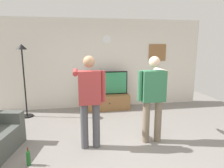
{
  "coord_description": "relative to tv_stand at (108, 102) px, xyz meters",
  "views": [
    {
      "loc": [
        -0.7,
        -3.18,
        1.92
      ],
      "look_at": [
        0.05,
        1.2,
        1.05
      ],
      "focal_mm": 31.87,
      "sensor_mm": 36.0,
      "label": 1
    }
  ],
  "objects": [
    {
      "name": "wall_clock",
      "position": [
        0.0,
        0.29,
        1.86
      ],
      "size": [
        0.25,
        0.03,
        0.25
      ],
      "primitive_type": "cylinder",
      "rotation": [
        1.57,
        0.0,
        0.0
      ],
      "color": "white"
    },
    {
      "name": "person_standing_nearer_couch",
      "position": [
        0.54,
        -2.21,
        0.76
      ],
      "size": [
        0.63,
        0.78,
        1.72
      ],
      "color": "#7A6B56",
      "rests_on": "ground_plane"
    },
    {
      "name": "beverage_bottle",
      "position": [
        -1.72,
        -2.67,
        -0.1
      ],
      "size": [
        0.07,
        0.07,
        0.31
      ],
      "color": "#1E5923",
      "rests_on": "ground_plane"
    },
    {
      "name": "framed_picture",
      "position": [
        1.63,
        0.3,
        1.46
      ],
      "size": [
        0.56,
        0.04,
        0.53
      ],
      "primitive_type": "cube",
      "color": "olive"
    },
    {
      "name": "television",
      "position": [
        -0.0,
        0.05,
        0.57
      ],
      "size": [
        1.18,
        0.07,
        0.7
      ],
      "color": "black",
      "rests_on": "tv_stand"
    },
    {
      "name": "person_standing_nearer_lamp",
      "position": [
        -0.69,
        -2.24,
        0.76
      ],
      "size": [
        0.58,
        0.78,
        1.74
      ],
      "color": "#4C4C51",
      "rests_on": "ground_plane"
    },
    {
      "name": "floor_lamp",
      "position": [
        -2.29,
        -0.28,
        1.17
      ],
      "size": [
        0.32,
        0.32,
        1.95
      ],
      "color": "black",
      "rests_on": "ground_plane"
    },
    {
      "name": "back_wall",
      "position": [
        -0.18,
        0.35,
        1.12
      ],
      "size": [
        6.4,
        0.1,
        2.7
      ],
      "primitive_type": "cube",
      "color": "silver",
      "rests_on": "ground_plane"
    },
    {
      "name": "ground_plane",
      "position": [
        -0.18,
        -2.6,
        -0.23
      ],
      "size": [
        8.4,
        8.4,
        0.0
      ],
      "primitive_type": "plane",
      "color": "gray"
    },
    {
      "name": "tv_stand",
      "position": [
        0.0,
        0.0,
        0.0
      ],
      "size": [
        1.25,
        0.55,
        0.45
      ],
      "color": "olive",
      "rests_on": "ground_plane"
    }
  ]
}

